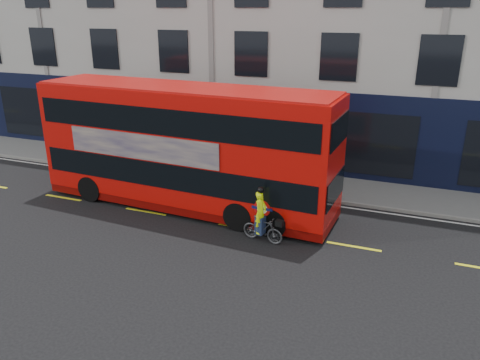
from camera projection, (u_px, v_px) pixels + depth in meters
The scene contains 8 objects.
ground at pixel (124, 227), 16.94m from camera, with size 120.00×120.00×0.00m, color black.
pavement at pixel (201, 171), 22.61m from camera, with size 60.00×3.00×0.12m, color slate.
kerb at pixel (187, 181), 21.30m from camera, with size 60.00×0.12×0.13m, color gray.
building_terrace at pixel (247, 8), 25.70m from camera, with size 50.00×10.07×15.00m.
road_edge_line at pixel (184, 184), 21.06m from camera, with size 58.00×0.10×0.01m, color silver.
lane_dashes at pixel (146, 212), 18.25m from camera, with size 58.00×0.12×0.01m, color yellow, non-canonical shape.
bus at pixel (186, 147), 17.99m from camera, with size 11.96×3.34×4.77m.
cyclist at pixel (262, 223), 15.73m from camera, with size 1.53×0.66×1.97m.
Camera 1 is at (9.41, -12.79, 7.45)m, focal length 35.00 mm.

